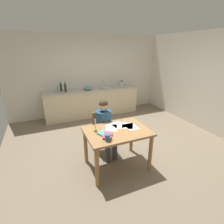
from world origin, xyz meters
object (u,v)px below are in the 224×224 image
at_px(bottle_wine_red, 65,88).
at_px(wine_glass_back_left, 86,85).
at_px(book_magazine, 105,134).
at_px(person_seated, 105,125).
at_px(wine_glass_near_sink, 92,85).
at_px(coffee_mug, 108,138).
at_px(stovetop_kettle, 122,84).
at_px(candlestick, 95,128).
at_px(dining_table, 117,137).
at_px(chair_at_table, 102,130).
at_px(bottle_oil, 58,89).
at_px(sink_unit, 105,87).
at_px(bottle_vinegar, 61,87).
at_px(wine_glass_by_kettle, 90,85).
at_px(book_cookery, 108,135).
at_px(mixing_bowl, 88,88).

xyz_separation_m(bottle_wine_red, wine_glass_back_left, (0.71, 0.19, -0.02)).
bearing_deg(wine_glass_back_left, book_magazine, -99.49).
height_order(person_seated, wine_glass_near_sink, person_seated).
distance_m(coffee_mug, book_magazine, 0.21).
bearing_deg(stovetop_kettle, candlestick, -124.33).
relative_size(dining_table, bottle_wine_red, 3.84).
relative_size(coffee_mug, wine_glass_near_sink, 0.84).
xyz_separation_m(chair_at_table, bottle_oil, (-0.65, 2.08, 0.51)).
distance_m(sink_unit, wine_glass_back_left, 0.63).
bearing_deg(bottle_vinegar, chair_at_table, -76.73).
bearing_deg(candlestick, coffee_mug, -77.69).
bearing_deg(bottle_vinegar, sink_unit, -3.67).
bearing_deg(bottle_wine_red, wine_glass_by_kettle, 13.18).
bearing_deg(book_magazine, sink_unit, 44.56).
bearing_deg(wine_glass_by_kettle, book_magazine, -101.51).
bearing_deg(bottle_vinegar, coffee_mug, -84.76).
distance_m(sink_unit, stovetop_kettle, 0.62).
relative_size(dining_table, book_cookery, 4.64).
xyz_separation_m(dining_table, candlestick, (-0.37, 0.11, 0.19)).
height_order(book_cookery, mixing_bowl, mixing_bowl).
distance_m(bottle_oil, mixing_bowl, 0.93).
relative_size(chair_at_table, candlestick, 3.67).
bearing_deg(mixing_bowl, book_magazine, -99.91).
height_order(dining_table, bottle_oil, bottle_oil).
relative_size(coffee_mug, bottle_wine_red, 0.43).
height_order(chair_at_table, book_cookery, chair_at_table).
xyz_separation_m(book_magazine, wine_glass_near_sink, (0.71, 3.01, 0.23)).
relative_size(stovetop_kettle, wine_glass_back_left, 1.43).
distance_m(candlestick, bottle_vinegar, 2.79).
height_order(dining_table, bottle_vinegar, bottle_vinegar).
xyz_separation_m(book_cookery, bottle_oil, (-0.46, 2.86, 0.22)).
height_order(book_magazine, sink_unit, sink_unit).
bearing_deg(stovetop_kettle, bottle_wine_red, -178.76).
distance_m(person_seated, coffee_mug, 0.82).
height_order(mixing_bowl, wine_glass_near_sink, wine_glass_near_sink).
xyz_separation_m(chair_at_table, wine_glass_by_kettle, (0.40, 2.30, 0.52)).
relative_size(person_seated, mixing_bowl, 4.39).
bearing_deg(bottle_oil, person_seated, -73.65).
bearing_deg(stovetop_kettle, book_cookery, -120.15).
bearing_deg(book_cookery, candlestick, 144.55).
distance_m(coffee_mug, bottle_vinegar, 3.18).
bearing_deg(bottle_wine_red, wine_glass_back_left, 15.14).
bearing_deg(wine_glass_back_left, bottle_oil, -166.67).
height_order(bottle_vinegar, bottle_wine_red, bottle_wine_red).
bearing_deg(bottle_wine_red, chair_at_table, -78.77).
bearing_deg(chair_at_table, wine_glass_near_sink, 77.88).
bearing_deg(coffee_mug, dining_table, 42.52).
relative_size(book_magazine, bottle_wine_red, 0.76).
distance_m(bottle_oil, bottle_vinegar, 0.21).
bearing_deg(sink_unit, bottle_wine_red, -178.00).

